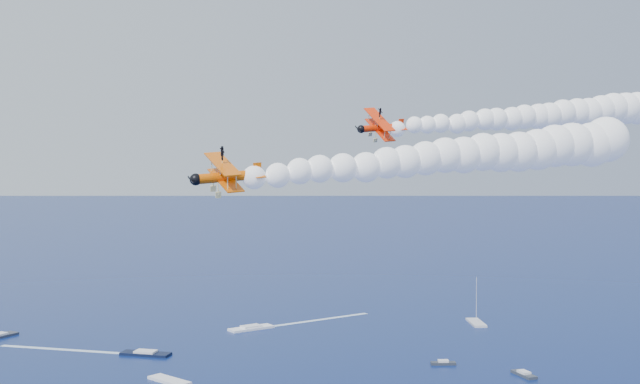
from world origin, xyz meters
name	(u,v)px	position (x,y,z in m)	size (l,w,h in m)	color
biplane_lead	(382,128)	(21.37, 34.64, 59.94)	(8.06, 9.04, 5.45)	red
biplane_trail	(228,177)	(-15.73, 1.24, 53.62)	(7.99, 8.96, 5.40)	#DF5804
smoke_trail_lead	(524,117)	(47.64, 31.99, 61.92)	(52.40, 10.52, 9.79)	white
smoke_trail_trail	(445,157)	(10.60, -0.55, 55.60)	(52.53, 9.01, 9.79)	white
spectator_boats	(150,383)	(1.88, 113.58, 0.35)	(221.83, 192.97, 0.70)	white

